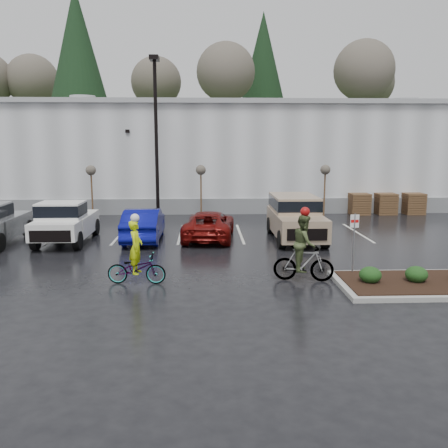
{
  "coord_description": "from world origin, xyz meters",
  "views": [
    {
      "loc": [
        -1.25,
        -15.39,
        4.64
      ],
      "look_at": [
        -0.5,
        3.49,
        1.3
      ],
      "focal_mm": 38.0,
      "sensor_mm": 36.0,
      "label": 1
    }
  ],
  "objects_px": {
    "suv_tan": "(296,218)",
    "cyclist_olive": "(304,255)",
    "sapling_mid": "(201,173)",
    "car_red": "(209,225)",
    "cyclist_hivis": "(136,262)",
    "lamppost": "(156,122)",
    "sapling_west": "(91,173)",
    "car_blue": "(144,224)",
    "sapling_east": "(325,173)",
    "pallet_stack_a": "(359,204)",
    "pallet_stack_b": "(386,204)",
    "pickup_white": "(68,220)",
    "pallet_stack_c": "(413,204)",
    "fire_lane_sign": "(354,237)"
  },
  "relations": [
    {
      "from": "sapling_west",
      "to": "suv_tan",
      "type": "relative_size",
      "value": 0.63
    },
    {
      "from": "sapling_mid",
      "to": "pallet_stack_c",
      "type": "distance_m",
      "value": 13.69
    },
    {
      "from": "pallet_stack_b",
      "to": "suv_tan",
      "type": "height_order",
      "value": "suv_tan"
    },
    {
      "from": "pallet_stack_a",
      "to": "pickup_white",
      "type": "relative_size",
      "value": 0.26
    },
    {
      "from": "sapling_mid",
      "to": "cyclist_hivis",
      "type": "xyz_separation_m",
      "value": [
        -2.01,
        -13.29,
        -2.01
      ]
    },
    {
      "from": "lamppost",
      "to": "suv_tan",
      "type": "height_order",
      "value": "lamppost"
    },
    {
      "from": "sapling_mid",
      "to": "car_blue",
      "type": "distance_m",
      "value": 7.19
    },
    {
      "from": "pallet_stack_a",
      "to": "pickup_white",
      "type": "distance_m",
      "value": 17.78
    },
    {
      "from": "car_blue",
      "to": "suv_tan",
      "type": "height_order",
      "value": "suv_tan"
    },
    {
      "from": "suv_tan",
      "to": "cyclist_hivis",
      "type": "relative_size",
      "value": 2.19
    },
    {
      "from": "car_red",
      "to": "car_blue",
      "type": "bearing_deg",
      "value": 10.11
    },
    {
      "from": "suv_tan",
      "to": "pallet_stack_c",
      "type": "bearing_deg",
      "value": 40.15
    },
    {
      "from": "suv_tan",
      "to": "lamppost",
      "type": "bearing_deg",
      "value": 141.45
    },
    {
      "from": "car_blue",
      "to": "pickup_white",
      "type": "bearing_deg",
      "value": 0.84
    },
    {
      "from": "sapling_east",
      "to": "pallet_stack_b",
      "type": "relative_size",
      "value": 2.37
    },
    {
      "from": "lamppost",
      "to": "sapling_west",
      "type": "xyz_separation_m",
      "value": [
        -4.0,
        1.0,
        -2.96
      ]
    },
    {
      "from": "pallet_stack_c",
      "to": "cyclist_olive",
      "type": "bearing_deg",
      "value": -125.12
    },
    {
      "from": "sapling_west",
      "to": "car_blue",
      "type": "height_order",
      "value": "sapling_west"
    },
    {
      "from": "sapling_mid",
      "to": "pallet_stack_c",
      "type": "height_order",
      "value": "sapling_mid"
    },
    {
      "from": "sapling_mid",
      "to": "suv_tan",
      "type": "relative_size",
      "value": 0.63
    },
    {
      "from": "sapling_mid",
      "to": "sapling_west",
      "type": "bearing_deg",
      "value": 180.0
    },
    {
      "from": "lamppost",
      "to": "sapling_east",
      "type": "bearing_deg",
      "value": 5.71
    },
    {
      "from": "sapling_west",
      "to": "pickup_white",
      "type": "xyz_separation_m",
      "value": [
        0.36,
        -6.46,
        -1.75
      ]
    },
    {
      "from": "car_red",
      "to": "cyclist_olive",
      "type": "bearing_deg",
      "value": 119.21
    },
    {
      "from": "sapling_mid",
      "to": "pallet_stack_a",
      "type": "xyz_separation_m",
      "value": [
        10.0,
        1.0,
        -2.05
      ]
    },
    {
      "from": "car_red",
      "to": "cyclist_hivis",
      "type": "bearing_deg",
      "value": 76.76
    },
    {
      "from": "sapling_mid",
      "to": "cyclist_olive",
      "type": "relative_size",
      "value": 1.28
    },
    {
      "from": "fire_lane_sign",
      "to": "pickup_white",
      "type": "bearing_deg",
      "value": 151.0
    },
    {
      "from": "pickup_white",
      "to": "car_blue",
      "type": "bearing_deg",
      "value": 1.18
    },
    {
      "from": "fire_lane_sign",
      "to": "suv_tan",
      "type": "height_order",
      "value": "fire_lane_sign"
    },
    {
      "from": "sapling_east",
      "to": "car_red",
      "type": "xyz_separation_m",
      "value": [
        -7.07,
        -6.15,
        -2.06
      ]
    },
    {
      "from": "suv_tan",
      "to": "cyclist_olive",
      "type": "xyz_separation_m",
      "value": [
        -1.0,
        -6.62,
        -0.13
      ]
    },
    {
      "from": "suv_tan",
      "to": "sapling_mid",
      "type": "bearing_deg",
      "value": 124.4
    },
    {
      "from": "sapling_east",
      "to": "car_red",
      "type": "distance_m",
      "value": 9.59
    },
    {
      "from": "pallet_stack_c",
      "to": "suv_tan",
      "type": "distance_m",
      "value": 11.77
    },
    {
      "from": "pallet_stack_b",
      "to": "fire_lane_sign",
      "type": "xyz_separation_m",
      "value": [
        -6.4,
        -13.8,
        0.73
      ]
    },
    {
      "from": "car_blue",
      "to": "cyclist_hivis",
      "type": "relative_size",
      "value": 1.99
    },
    {
      "from": "pallet_stack_a",
      "to": "car_red",
      "type": "height_order",
      "value": "pallet_stack_a"
    },
    {
      "from": "pallet_stack_a",
      "to": "car_blue",
      "type": "xyz_separation_m",
      "value": [
        -12.64,
        -7.39,
        0.09
      ]
    },
    {
      "from": "car_blue",
      "to": "suv_tan",
      "type": "xyz_separation_m",
      "value": [
        7.15,
        -0.2,
        0.27
      ]
    },
    {
      "from": "lamppost",
      "to": "pallet_stack_b",
      "type": "distance_m",
      "value": 15.19
    },
    {
      "from": "lamppost",
      "to": "cyclist_olive",
      "type": "bearing_deg",
      "value": -63.78
    },
    {
      "from": "fire_lane_sign",
      "to": "car_blue",
      "type": "relative_size",
      "value": 0.48
    },
    {
      "from": "lamppost",
      "to": "car_blue",
      "type": "distance_m",
      "value": 7.3
    },
    {
      "from": "pickup_white",
      "to": "suv_tan",
      "type": "bearing_deg",
      "value": -0.67
    },
    {
      "from": "lamppost",
      "to": "pallet_stack_c",
      "type": "height_order",
      "value": "lamppost"
    },
    {
      "from": "sapling_east",
      "to": "pallet_stack_a",
      "type": "bearing_deg",
      "value": 21.8
    },
    {
      "from": "sapling_mid",
      "to": "car_blue",
      "type": "bearing_deg",
      "value": -112.49
    },
    {
      "from": "pallet_stack_a",
      "to": "suv_tan",
      "type": "height_order",
      "value": "suv_tan"
    },
    {
      "from": "sapling_east",
      "to": "car_blue",
      "type": "relative_size",
      "value": 0.69
    }
  ]
}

